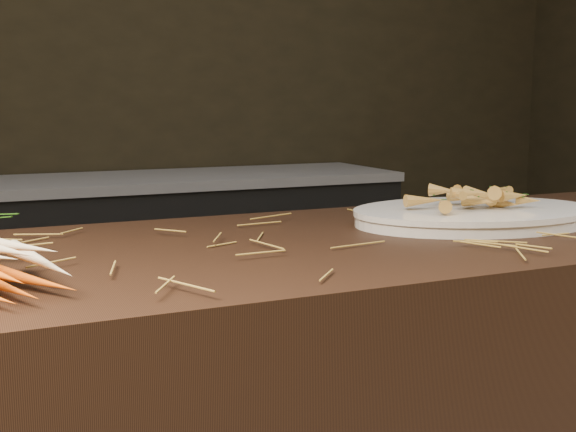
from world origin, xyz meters
name	(u,v)px	position (x,y,z in m)	size (l,w,h in m)	color
back_counter	(191,268)	(0.30, 2.18, 0.42)	(1.82, 0.62, 0.84)	black
straw_bedding	(319,235)	(0.00, 0.30, 0.91)	(1.40, 0.60, 0.02)	olive
serving_platter	(474,217)	(0.37, 0.33, 0.91)	(0.52, 0.34, 0.03)	white
roasted_veg_heap	(475,197)	(0.37, 0.33, 0.96)	(0.25, 0.18, 0.06)	#C07E35
serving_fork	(556,207)	(0.55, 0.28, 0.93)	(0.02, 0.20, 0.00)	silver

